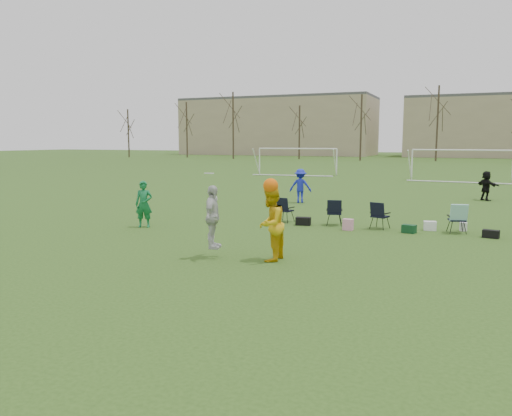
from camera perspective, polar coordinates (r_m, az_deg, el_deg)
The scene contains 10 objects.
ground at distance 11.42m, azimuth -1.16°, elevation -8.19°, with size 260.00×260.00×0.00m, color #2B4D18.
fielder_green_near at distance 18.51m, azimuth -12.69°, elevation 0.44°, with size 0.62×0.40×1.69m, color #136D39.
fielder_blue at distance 25.37m, azimuth 5.10°, elevation 2.54°, with size 1.10×0.63×1.71m, color #1925BC.
fielder_black at distance 28.89m, azimuth 24.81°, elevation 2.33°, with size 1.44×0.46×1.56m, color black.
center_contest at distance 13.07m, azimuth -0.58°, elevation -1.46°, with size 2.23×1.31×2.30m.
sideline_setup at distance 18.29m, azimuth 18.13°, elevation -0.77°, with size 9.31×1.69×1.88m.
goal_left at distance 46.36m, azimuth 4.73°, elevation 6.19°, with size 7.39×0.76×2.46m.
goal_mid at distance 42.04m, azimuth 22.36°, elevation 5.49°, with size 7.40×0.63×2.46m.
tree_line at distance 80.01m, azimuth 20.11°, elevation 8.65°, with size 110.28×3.28×11.40m.
building_row at distance 106.09m, azimuth 24.41°, elevation 8.57°, with size 126.00×16.00×13.00m.
Camera 1 is at (4.49, -10.02, 3.13)m, focal length 35.00 mm.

